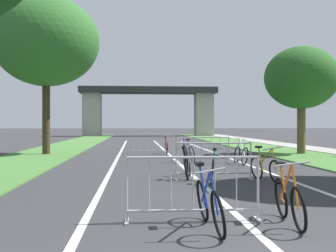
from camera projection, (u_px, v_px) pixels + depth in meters
grass_verge_left at (66, 147)px, 28.37m from camera, size 3.49×62.66×0.05m
grass_verge_right at (252, 146)px, 29.36m from camera, size 3.49×62.66×0.05m
sidewalk_path_right at (291, 146)px, 29.57m from camera, size 2.07×62.66×0.08m
lane_stripe_center at (170, 155)px, 21.38m from camera, size 0.14×36.25×0.01m
lane_stripe_right_lane at (219, 154)px, 21.58m from camera, size 0.14×36.25×0.01m
lane_stripe_left_lane at (119, 155)px, 21.18m from camera, size 0.14×36.25×0.01m
overpass_bridge at (149, 104)px, 54.92m from camera, size 17.67×3.71×6.33m
tree_left_maple_mid at (46, 42)px, 21.31m from camera, size 5.34×5.34×8.02m
tree_right_pine_near at (301, 78)px, 21.65m from camera, size 3.77×3.77×5.55m
crowd_barrier_nearest at (193, 189)px, 6.76m from camera, size 2.18×0.47×1.05m
crowd_barrier_second at (214, 161)px, 11.82m from camera, size 2.18×0.45×1.05m
crowd_barrier_third at (203, 150)px, 16.82m from camera, size 2.18×0.47×1.05m
crowd_barrier_fourth at (153, 144)px, 21.65m from camera, size 2.19×0.52×1.05m
bicycle_teal_0 at (213, 168)px, 11.36m from camera, size 0.64×1.75×0.94m
bicycle_blue_1 at (209, 204)px, 6.21m from camera, size 0.42×1.76×0.98m
bicycle_red_2 at (167, 147)px, 22.23m from camera, size 0.55×1.68×0.95m
bicycle_black_3 at (187, 165)px, 12.22m from camera, size 0.47×1.71×0.93m
bicycle_yellow_4 at (266, 168)px, 11.40m from camera, size 0.55×1.61×0.98m
bicycle_orange_5 at (289, 201)px, 6.51m from camera, size 0.52×1.64×1.03m
bicycle_purple_6 at (188, 152)px, 17.36m from camera, size 0.61×1.77×1.02m
bicycle_white_7 at (241, 154)px, 16.51m from camera, size 0.45×1.67×1.02m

